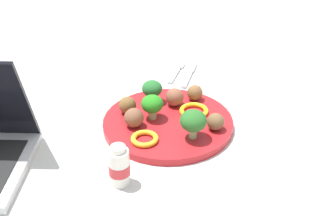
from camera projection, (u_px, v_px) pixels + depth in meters
ground_plane at (168, 126)px, 0.95m from camera, size 4.00×4.00×0.00m
plate at (168, 123)px, 0.94m from camera, size 0.28×0.28×0.02m
broccoli_floret_mid_right at (193, 121)px, 0.86m from camera, size 0.05×0.05×0.06m
broccoli_floret_near_rim at (153, 104)px, 0.93m from camera, size 0.05×0.05×0.05m
broccoli_floret_far_rim at (152, 89)px, 0.99m from camera, size 0.05×0.05×0.05m
meatball_near_rim at (195, 93)px, 1.00m from camera, size 0.04×0.04×0.04m
meatball_mid_right at (127, 105)px, 0.95m from camera, size 0.04×0.04×0.04m
meatball_mid_left at (174, 97)px, 0.98m from camera, size 0.04×0.04×0.04m
meatball_front_left at (134, 118)px, 0.91m from camera, size 0.04×0.04×0.04m
meatball_back_left at (216, 122)px, 0.90m from camera, size 0.04×0.04×0.04m
pepper_ring_mid_right at (194, 111)px, 0.96m from camera, size 0.09×0.09×0.01m
pepper_ring_front_left at (145, 139)px, 0.87m from camera, size 0.08×0.08×0.01m
napkin at (182, 75)px, 1.15m from camera, size 0.18×0.14×0.01m
fork at (176, 71)px, 1.16m from camera, size 0.12×0.02×0.01m
knife at (189, 73)px, 1.15m from camera, size 0.15×0.02×0.01m
yogurt_bottle at (119, 166)px, 0.77m from camera, size 0.04×0.04×0.08m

